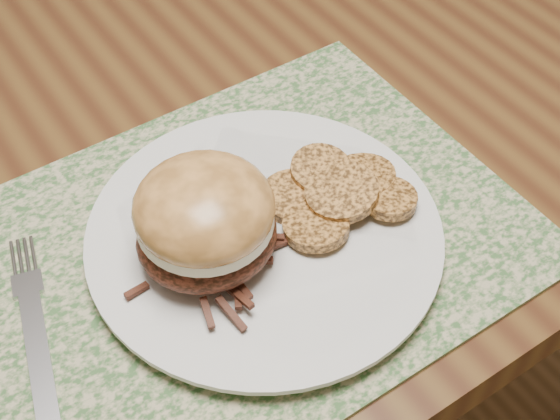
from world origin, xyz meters
name	(u,v)px	position (x,y,z in m)	size (l,w,h in m)	color
placemat	(234,247)	(0.16, -0.26, 0.75)	(0.45, 0.33, 0.00)	#3A6031
dinner_plate	(265,237)	(0.18, -0.27, 0.76)	(0.26, 0.26, 0.02)	silver
pork_sandwich	(205,220)	(0.13, -0.26, 0.81)	(0.12, 0.11, 0.08)	black
roasted_potatoes	(336,193)	(0.24, -0.27, 0.78)	(0.13, 0.12, 0.03)	#BC7C37
fork	(36,336)	(-0.01, -0.25, 0.76)	(0.07, 0.19, 0.00)	#B8B8C0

